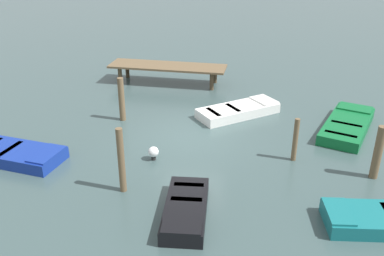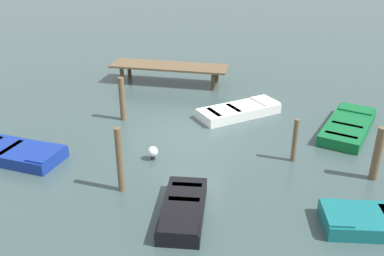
% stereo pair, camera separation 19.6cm
% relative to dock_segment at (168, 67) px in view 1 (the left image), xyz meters
% --- Properties ---
extents(ground_plane, '(80.00, 80.00, 0.00)m').
position_rel_dock_segment_xyz_m(ground_plane, '(1.72, -6.11, -0.84)').
color(ground_plane, '#384C4C').
extents(dock_segment, '(6.01, 2.25, 0.95)m').
position_rel_dock_segment_xyz_m(dock_segment, '(0.00, 0.00, 0.00)').
color(dock_segment, brown).
rests_on(dock_segment, ground_plane).
extents(rowboat_black, '(1.12, 2.69, 0.46)m').
position_rel_dock_segment_xyz_m(rowboat_black, '(1.94, -11.05, -0.62)').
color(rowboat_black, black).
rests_on(rowboat_black, ground_plane).
extents(rowboat_white, '(3.61, 2.99, 0.46)m').
position_rel_dock_segment_xyz_m(rowboat_white, '(3.52, -3.89, -0.62)').
color(rowboat_white, silver).
rests_on(rowboat_white, ground_plane).
extents(rowboat_blue, '(3.37, 2.15, 0.46)m').
position_rel_dock_segment_xyz_m(rowboat_blue, '(-4.00, -8.39, -0.62)').
color(rowboat_blue, navy).
rests_on(rowboat_blue, ground_plane).
extents(rowboat_teal, '(2.88, 1.40, 0.46)m').
position_rel_dock_segment_xyz_m(rowboat_teal, '(7.02, -11.08, -0.62)').
color(rowboat_teal, '#14666B').
rests_on(rowboat_teal, ground_plane).
extents(rowboat_green, '(2.91, 4.02, 0.46)m').
position_rel_dock_segment_xyz_m(rowboat_green, '(7.70, -5.06, -0.62)').
color(rowboat_green, '#0F602D').
rests_on(rowboat_green, ground_plane).
extents(mooring_piling_far_right, '(0.20, 0.20, 2.04)m').
position_rel_dock_segment_xyz_m(mooring_piling_far_right, '(-0.02, -9.95, 0.18)').
color(mooring_piling_far_right, brown).
rests_on(mooring_piling_far_right, ground_plane).
extents(mooring_piling_mid_right, '(0.26, 0.26, 1.75)m').
position_rel_dock_segment_xyz_m(mooring_piling_mid_right, '(7.64, -8.58, 0.04)').
color(mooring_piling_mid_right, brown).
rests_on(mooring_piling_mid_right, ground_plane).
extents(mooring_piling_mid_left, '(0.17, 0.17, 1.52)m').
position_rel_dock_segment_xyz_m(mooring_piling_mid_left, '(5.29, -7.65, -0.08)').
color(mooring_piling_mid_left, brown).
rests_on(mooring_piling_mid_left, ground_plane).
extents(mooring_piling_center, '(0.24, 0.24, 1.80)m').
position_rel_dock_segment_xyz_m(mooring_piling_center, '(-1.23, -4.78, 0.06)').
color(mooring_piling_center, brown).
rests_on(mooring_piling_center, ground_plane).
extents(marker_buoy, '(0.36, 0.36, 0.48)m').
position_rel_dock_segment_xyz_m(marker_buoy, '(0.57, -8.01, -0.55)').
color(marker_buoy, '#262626').
rests_on(marker_buoy, ground_plane).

